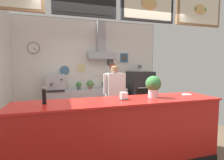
{
  "coord_description": "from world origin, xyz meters",
  "views": [
    {
      "loc": [
        -0.9,
        -2.75,
        1.59
      ],
      "look_at": [
        0.19,
        0.82,
        1.27
      ],
      "focal_mm": 27.19,
      "sensor_mm": 36.0,
      "label": 1
    }
  ],
  "objects_px": {
    "potted_oregano": "(116,84)",
    "basil_vase": "(153,86)",
    "potted_thyme": "(105,84)",
    "pepper_grinder": "(44,95)",
    "napkin_holder": "(124,96)",
    "pizza_oven": "(140,94)",
    "espresso_machine": "(56,83)",
    "potted_rosemary": "(90,84)",
    "potted_basil": "(79,85)",
    "condiment_plate": "(187,94)",
    "shop_worker": "(115,97)"
  },
  "relations": [
    {
      "from": "pizza_oven",
      "to": "pepper_grinder",
      "type": "relative_size",
      "value": 6.06
    },
    {
      "from": "pizza_oven",
      "to": "napkin_holder",
      "type": "height_order",
      "value": "pizza_oven"
    },
    {
      "from": "potted_rosemary",
      "to": "pizza_oven",
      "type": "bearing_deg",
      "value": -5.94
    },
    {
      "from": "potted_thyme",
      "to": "pepper_grinder",
      "type": "relative_size",
      "value": 1.0
    },
    {
      "from": "pepper_grinder",
      "to": "potted_thyme",
      "type": "bearing_deg",
      "value": 58.65
    },
    {
      "from": "potted_thyme",
      "to": "condiment_plate",
      "type": "distance_m",
      "value": 2.61
    },
    {
      "from": "espresso_machine",
      "to": "potted_basil",
      "type": "xyz_separation_m",
      "value": [
        0.63,
        -0.01,
        -0.09
      ]
    },
    {
      "from": "espresso_machine",
      "to": "basil_vase",
      "type": "xyz_separation_m",
      "value": [
        1.62,
        -2.47,
        0.13
      ]
    },
    {
      "from": "espresso_machine",
      "to": "napkin_holder",
      "type": "height_order",
      "value": "espresso_machine"
    },
    {
      "from": "pizza_oven",
      "to": "pepper_grinder",
      "type": "distance_m",
      "value": 3.51
    },
    {
      "from": "potted_thyme",
      "to": "condiment_plate",
      "type": "bearing_deg",
      "value": -69.48
    },
    {
      "from": "potted_thyme",
      "to": "potted_basil",
      "type": "relative_size",
      "value": 1.12
    },
    {
      "from": "shop_worker",
      "to": "potted_rosemary",
      "type": "relative_size",
      "value": 6.07
    },
    {
      "from": "potted_thyme",
      "to": "pepper_grinder",
      "type": "distance_m",
      "value": 2.92
    },
    {
      "from": "basil_vase",
      "to": "potted_thyme",
      "type": "bearing_deg",
      "value": 94.38
    },
    {
      "from": "shop_worker",
      "to": "potted_thyme",
      "type": "height_order",
      "value": "shop_worker"
    },
    {
      "from": "napkin_holder",
      "to": "condiment_plate",
      "type": "xyz_separation_m",
      "value": [
        1.26,
        0.07,
        -0.05
      ]
    },
    {
      "from": "espresso_machine",
      "to": "potted_thyme",
      "type": "relative_size",
      "value": 2.06
    },
    {
      "from": "potted_rosemary",
      "to": "basil_vase",
      "type": "distance_m",
      "value": 2.56
    },
    {
      "from": "potted_rosemary",
      "to": "basil_vase",
      "type": "relative_size",
      "value": 0.72
    },
    {
      "from": "napkin_holder",
      "to": "basil_vase",
      "type": "relative_size",
      "value": 0.37
    },
    {
      "from": "basil_vase",
      "to": "shop_worker",
      "type": "bearing_deg",
      "value": 101.89
    },
    {
      "from": "potted_rosemary",
      "to": "pepper_grinder",
      "type": "distance_m",
      "value": 2.69
    },
    {
      "from": "condiment_plate",
      "to": "pizza_oven",
      "type": "bearing_deg",
      "value": 85.52
    },
    {
      "from": "espresso_machine",
      "to": "shop_worker",
      "type": "bearing_deg",
      "value": -41.67
    },
    {
      "from": "potted_basil",
      "to": "basil_vase",
      "type": "xyz_separation_m",
      "value": [
        0.99,
        -2.46,
        0.23
      ]
    },
    {
      "from": "pizza_oven",
      "to": "shop_worker",
      "type": "height_order",
      "value": "shop_worker"
    },
    {
      "from": "pizza_oven",
      "to": "basil_vase",
      "type": "bearing_deg",
      "value": -111.36
    },
    {
      "from": "napkin_holder",
      "to": "pizza_oven",
      "type": "bearing_deg",
      "value": 58.25
    },
    {
      "from": "pizza_oven",
      "to": "basil_vase",
      "type": "xyz_separation_m",
      "value": [
        -0.9,
        -2.3,
        0.55
      ]
    },
    {
      "from": "espresso_machine",
      "to": "basil_vase",
      "type": "distance_m",
      "value": 2.96
    },
    {
      "from": "basil_vase",
      "to": "espresso_machine",
      "type": "bearing_deg",
      "value": 123.17
    },
    {
      "from": "pepper_grinder",
      "to": "potted_oregano",
      "type": "bearing_deg",
      "value": 53.39
    },
    {
      "from": "espresso_machine",
      "to": "pizza_oven",
      "type": "bearing_deg",
      "value": -3.82
    },
    {
      "from": "potted_rosemary",
      "to": "potted_oregano",
      "type": "bearing_deg",
      "value": 3.46
    },
    {
      "from": "shop_worker",
      "to": "potted_basil",
      "type": "bearing_deg",
      "value": -66.29
    },
    {
      "from": "condiment_plate",
      "to": "pepper_grinder",
      "type": "bearing_deg",
      "value": -178.9
    },
    {
      "from": "pizza_oven",
      "to": "potted_oregano",
      "type": "height_order",
      "value": "pizza_oven"
    },
    {
      "from": "pepper_grinder",
      "to": "pizza_oven",
      "type": "bearing_deg",
      "value": 41.45
    },
    {
      "from": "potted_thyme",
      "to": "potted_rosemary",
      "type": "bearing_deg",
      "value": -176.84
    },
    {
      "from": "potted_oregano",
      "to": "basil_vase",
      "type": "bearing_deg",
      "value": -93.63
    },
    {
      "from": "potted_rosemary",
      "to": "basil_vase",
      "type": "height_order",
      "value": "basil_vase"
    },
    {
      "from": "espresso_machine",
      "to": "potted_rosemary",
      "type": "height_order",
      "value": "espresso_machine"
    },
    {
      "from": "potted_basil",
      "to": "potted_thyme",
      "type": "bearing_deg",
      "value": 2.07
    },
    {
      "from": "shop_worker",
      "to": "condiment_plate",
      "type": "relative_size",
      "value": 9.64
    },
    {
      "from": "shop_worker",
      "to": "potted_thyme",
      "type": "distance_m",
      "value": 1.23
    },
    {
      "from": "basil_vase",
      "to": "pepper_grinder",
      "type": "distance_m",
      "value": 1.71
    },
    {
      "from": "potted_basil",
      "to": "condiment_plate",
      "type": "distance_m",
      "value": 2.96
    },
    {
      "from": "potted_oregano",
      "to": "potted_rosemary",
      "type": "xyz_separation_m",
      "value": [
        -0.81,
        -0.05,
        0.03
      ]
    },
    {
      "from": "potted_rosemary",
      "to": "napkin_holder",
      "type": "distance_m",
      "value": 2.49
    }
  ]
}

